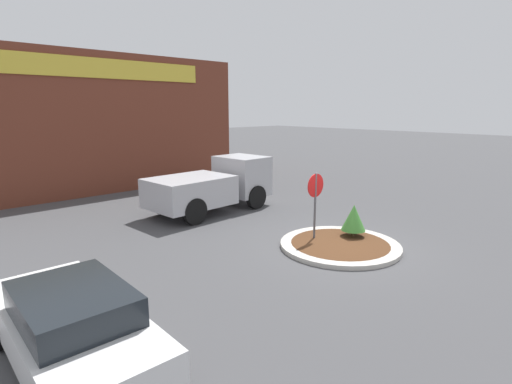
# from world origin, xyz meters

# --- Properties ---
(ground_plane) EXTENTS (120.00, 120.00, 0.00)m
(ground_plane) POSITION_xyz_m (0.00, 0.00, 0.00)
(ground_plane) COLOR #474749
(traffic_island) EXTENTS (3.62, 3.62, 0.13)m
(traffic_island) POSITION_xyz_m (0.00, 0.00, 0.07)
(traffic_island) COLOR #BCB7AD
(traffic_island) RESTS_ON ground_plane
(stop_sign) EXTENTS (0.74, 0.07, 2.21)m
(stop_sign) POSITION_xyz_m (-0.16, 0.87, 1.54)
(stop_sign) COLOR #4C4C51
(stop_sign) RESTS_ON ground_plane
(island_shrub) EXTENTS (0.77, 0.77, 1.03)m
(island_shrub) POSITION_xyz_m (0.88, 0.13, 0.74)
(island_shrub) COLOR brown
(island_shrub) RESTS_ON traffic_island
(utility_truck) EXTENTS (5.34, 2.50, 2.11)m
(utility_truck) POSITION_xyz_m (-0.09, 6.17, 1.08)
(utility_truck) COLOR #B2B2B7
(utility_truck) RESTS_ON ground_plane
(storefront_building) EXTENTS (15.93, 6.07, 6.78)m
(storefront_building) POSITION_xyz_m (-2.16, 15.34, 3.39)
(storefront_building) COLOR brown
(storefront_building) RESTS_ON ground_plane
(parked_sedan_white) EXTENTS (1.84, 4.40, 1.43)m
(parked_sedan_white) POSITION_xyz_m (-7.94, -0.39, 0.73)
(parked_sedan_white) COLOR silver
(parked_sedan_white) RESTS_ON ground_plane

